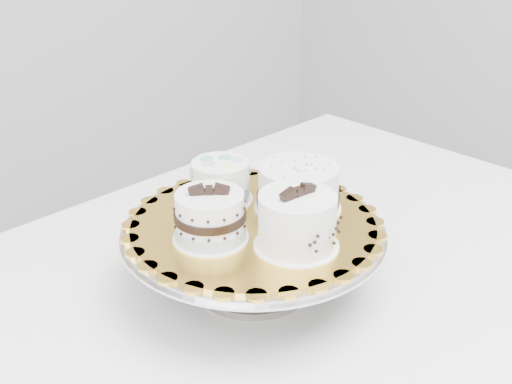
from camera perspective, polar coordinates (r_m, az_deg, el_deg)
table at (r=1.07m, az=1.86°, el=-10.33°), size 1.38×0.98×0.75m
cake_stand at (r=0.96m, az=-0.23°, el=-4.74°), size 0.39×0.39×0.11m
cake_board at (r=0.95m, az=-0.23°, el=-2.87°), size 0.39×0.39×0.01m
cake_swirl at (r=0.87m, az=3.66°, el=-2.73°), size 0.12×0.12×0.09m
cake_banded at (r=0.89m, az=-4.10°, el=-2.34°), size 0.13×0.13×0.09m
cake_dots at (r=1.00m, az=-3.17°, el=0.97°), size 0.11×0.11×0.07m
cake_ribbon at (r=0.97m, az=3.83°, el=0.27°), size 0.14×0.14×0.07m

